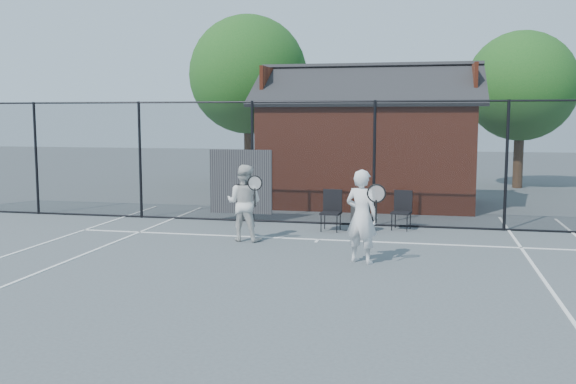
% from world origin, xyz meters
% --- Properties ---
extents(ground, '(80.00, 80.00, 0.00)m').
position_xyz_m(ground, '(0.00, 0.00, 0.00)').
color(ground, '#495053').
rests_on(ground, ground).
extents(court_lines, '(11.02, 18.00, 0.01)m').
position_xyz_m(court_lines, '(0.00, -1.32, 0.01)').
color(court_lines, white).
rests_on(court_lines, ground).
extents(fence, '(22.04, 3.00, 3.00)m').
position_xyz_m(fence, '(-0.30, 5.00, 1.45)').
color(fence, black).
rests_on(fence, ground).
extents(clubhouse, '(6.50, 4.36, 4.19)m').
position_xyz_m(clubhouse, '(0.50, 9.00, 1.61)').
color(clubhouse, maroon).
rests_on(clubhouse, ground).
extents(tree_left, '(4.48, 4.48, 6.44)m').
position_xyz_m(tree_left, '(-4.50, 13.50, 4.19)').
color(tree_left, '#361E15').
rests_on(tree_left, ground).
extents(tree_right, '(3.97, 3.97, 5.70)m').
position_xyz_m(tree_right, '(5.50, 14.50, 3.71)').
color(tree_right, '#361E15').
rests_on(tree_right, ground).
extents(player_front, '(0.81, 0.66, 1.68)m').
position_xyz_m(player_front, '(1.12, 1.02, 0.85)').
color(player_front, silver).
rests_on(player_front, ground).
extents(player_back, '(0.90, 0.69, 1.61)m').
position_xyz_m(player_back, '(-1.51, 2.57, 0.81)').
color(player_back, silver).
rests_on(player_back, ground).
extents(chair_left, '(0.47, 0.49, 0.92)m').
position_xyz_m(chair_left, '(0.10, 4.10, 0.46)').
color(chair_left, black).
rests_on(chair_left, ground).
extents(chair_right, '(0.50, 0.51, 0.89)m').
position_xyz_m(chair_right, '(1.67, 4.60, 0.44)').
color(chair_right, black).
rests_on(chair_right, ground).
extents(waste_bin, '(0.49, 0.49, 0.65)m').
position_xyz_m(waste_bin, '(0.78, 4.10, 0.32)').
color(waste_bin, '#252525').
rests_on(waste_bin, ground).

